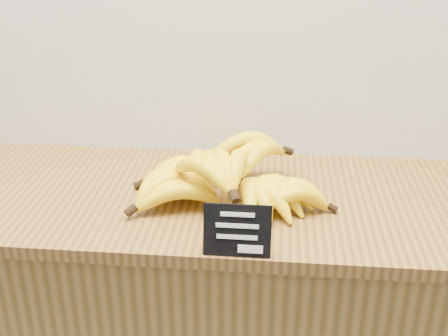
% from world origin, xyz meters
% --- Properties ---
extents(counter_top, '(1.36, 0.54, 0.03)m').
position_xyz_m(counter_top, '(0.06, 2.75, 0.92)').
color(counter_top, olive).
rests_on(counter_top, counter).
extents(chalkboard_sign, '(0.13, 0.03, 0.10)m').
position_xyz_m(chalkboard_sign, '(0.10, 2.50, 0.98)').
color(chalkboard_sign, black).
rests_on(chalkboard_sign, counter_top).
extents(banana_pile, '(0.49, 0.36, 0.13)m').
position_xyz_m(banana_pile, '(0.05, 2.74, 0.98)').
color(banana_pile, yellow).
rests_on(banana_pile, counter_top).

